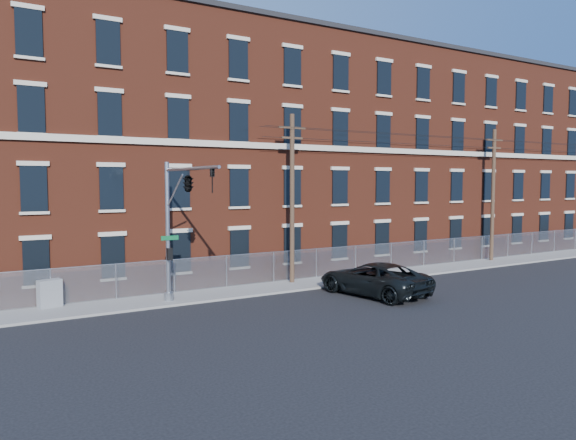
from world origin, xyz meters
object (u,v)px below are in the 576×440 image
(utility_pole_near, at_px, (292,195))
(pickup_truck, at_px, (374,279))
(utility_cabinet, at_px, (50,293))
(traffic_signal_mast, at_px, (183,198))

(utility_pole_near, xyz_separation_m, pickup_truck, (2.17, -4.95, -4.45))
(utility_pole_near, relative_size, utility_cabinet, 7.54)
(utility_cabinet, bearing_deg, utility_pole_near, -14.99)
(traffic_signal_mast, distance_m, pickup_truck, 11.22)
(utility_pole_near, height_order, pickup_truck, utility_pole_near)
(traffic_signal_mast, distance_m, utility_cabinet, 8.05)
(traffic_signal_mast, height_order, utility_pole_near, utility_pole_near)
(utility_pole_near, height_order, utility_cabinet, utility_pole_near)
(utility_pole_near, bearing_deg, traffic_signal_mast, -156.86)
(pickup_truck, height_order, utility_cabinet, pickup_truck)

